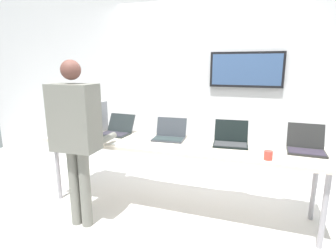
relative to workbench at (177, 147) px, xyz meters
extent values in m
cube|color=silver|center=(0.00, 0.00, -0.75)|extent=(8.00, 8.00, 0.04)
cube|color=silver|center=(0.00, 1.13, 0.65)|extent=(8.00, 0.06, 2.77)
cube|color=black|center=(0.63, 1.08, 0.83)|extent=(0.95, 0.05, 0.47)
cube|color=#36507B|center=(0.63, 1.06, 0.83)|extent=(0.89, 0.02, 0.41)
cube|color=beige|center=(0.00, 0.00, 0.03)|extent=(3.07, 0.70, 0.04)
cylinder|color=gray|center=(-1.43, -0.25, -0.36)|extent=(0.05, 0.05, 0.74)
cylinder|color=gray|center=(1.43, -0.25, -0.36)|extent=(0.05, 0.05, 0.74)
cylinder|color=gray|center=(-1.43, 0.25, -0.36)|extent=(0.05, 0.05, 0.74)
cylinder|color=gray|center=(1.43, 0.25, -0.36)|extent=(0.05, 0.05, 0.74)
cube|color=gray|center=(-1.27, 0.13, 0.24)|extent=(0.43, 0.39, 0.38)
cube|color=black|center=(-1.27, -0.07, 0.24)|extent=(0.04, 0.01, 0.03)
cube|color=#222829|center=(-0.82, 0.07, 0.06)|extent=(0.36, 0.25, 0.02)
cube|color=#2C2933|center=(-0.82, 0.06, 0.07)|extent=(0.33, 0.20, 0.00)
cube|color=#222829|center=(-0.81, 0.24, 0.17)|extent=(0.35, 0.13, 0.21)
cube|color=silver|center=(-0.81, 0.25, 0.17)|extent=(0.33, 0.11, 0.18)
cube|color=#353A40|center=(-0.12, 0.07, 0.06)|extent=(0.37, 0.25, 0.02)
cube|color=#273233|center=(-0.12, 0.06, 0.07)|extent=(0.34, 0.20, 0.00)
cube|color=#353A40|center=(-0.13, 0.21, 0.18)|extent=(0.36, 0.11, 0.21)
cube|color=#221E2A|center=(-0.13, 0.22, 0.17)|extent=(0.33, 0.09, 0.18)
cube|color=black|center=(0.57, 0.07, 0.06)|extent=(0.38, 0.27, 0.02)
cube|color=#323336|center=(0.57, 0.06, 0.07)|extent=(0.34, 0.22, 0.00)
cube|color=black|center=(0.55, 0.24, 0.18)|extent=(0.36, 0.13, 0.22)
cube|color=black|center=(0.55, 0.24, 0.18)|extent=(0.33, 0.11, 0.19)
cube|color=#242424|center=(1.29, 0.07, 0.06)|extent=(0.35, 0.26, 0.02)
cube|color=#2F2936|center=(1.29, 0.06, 0.07)|extent=(0.32, 0.21, 0.00)
cube|color=#242424|center=(1.30, 0.24, 0.19)|extent=(0.35, 0.12, 0.23)
cube|color=white|center=(1.30, 0.25, 0.19)|extent=(0.32, 0.10, 0.21)
cylinder|color=slate|center=(-0.89, -0.63, -0.33)|extent=(0.11, 0.11, 0.81)
cylinder|color=slate|center=(-0.77, -0.63, -0.33)|extent=(0.11, 0.11, 0.81)
cube|color=slate|center=(-0.83, -0.63, 0.40)|extent=(0.45, 0.27, 0.64)
sphere|color=brown|center=(-0.83, -0.63, 0.84)|extent=(0.19, 0.19, 0.19)
cylinder|color=slate|center=(-1.00, -0.35, 0.13)|extent=(0.08, 0.32, 0.07)
cylinder|color=slate|center=(-0.67, -0.33, 0.13)|extent=(0.08, 0.32, 0.07)
cylinder|color=#D54034|center=(0.94, -0.25, 0.09)|extent=(0.08, 0.08, 0.08)
cube|color=white|center=(-0.54, -0.17, 0.05)|extent=(0.29, 0.34, 0.00)
camera|label=1|loc=(0.84, -2.72, 0.89)|focal=28.80mm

